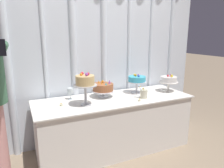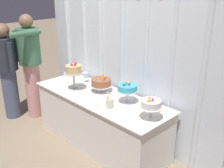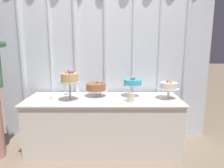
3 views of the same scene
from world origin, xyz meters
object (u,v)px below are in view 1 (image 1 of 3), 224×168
(cake_display_leftmost, at_px, (85,82))
(flower_vase, at_px, (143,93))
(cake_table, at_px, (114,124))
(cake_display_midleft, at_px, (103,88))
(wine_glass, at_px, (70,91))
(cake_display_midright, at_px, (137,80))
(cake_display_rightmost, at_px, (169,80))
(tealight_far_left, at_px, (61,105))
(tealight_near_left, at_px, (139,100))

(cake_display_leftmost, relative_size, flower_vase, 2.20)
(cake_table, distance_m, cake_display_midleft, 0.51)
(cake_display_leftmost, xyz_separation_m, wine_glass, (-0.11, 0.29, -0.17))
(cake_display_leftmost, bearing_deg, cake_display_midright, 13.99)
(cake_table, bearing_deg, cake_display_rightmost, -0.98)
(cake_display_rightmost, relative_size, tealight_far_left, 7.08)
(cake_display_rightmost, bearing_deg, wine_glass, 171.50)
(cake_display_midright, height_order, cake_display_rightmost, cake_display_midright)
(cake_display_midright, bearing_deg, tealight_near_left, -115.91)
(cake_table, height_order, tealight_far_left, tealight_far_left)
(wine_glass, bearing_deg, tealight_near_left, -29.31)
(cake_display_leftmost, height_order, wine_glass, cake_display_leftmost)
(cake_display_midright, height_order, flower_vase, cake_display_midright)
(cake_display_midright, xyz_separation_m, tealight_far_left, (-1.09, -0.12, -0.17))
(cake_display_leftmost, relative_size, cake_display_rightmost, 1.43)
(cake_display_leftmost, height_order, tealight_near_left, cake_display_leftmost)
(cake_display_midleft, xyz_separation_m, wine_glass, (-0.42, 0.07, -0.02))
(tealight_near_left, bearing_deg, wine_glass, 150.69)
(cake_display_leftmost, height_order, flower_vase, cake_display_leftmost)
(cake_table, height_order, cake_display_midright, cake_display_midright)
(cake_display_midleft, relative_size, tealight_near_left, 8.39)
(cake_display_midleft, distance_m, flower_vase, 0.54)
(flower_vase, xyz_separation_m, tealight_far_left, (-1.04, 0.14, -0.05))
(cake_display_midleft, relative_size, cake_display_rightmost, 1.12)
(cake_display_midright, height_order, tealight_near_left, cake_display_midright)
(tealight_near_left, bearing_deg, flower_vase, 36.67)
(flower_vase, distance_m, tealight_near_left, 0.15)
(cake_display_midleft, height_order, cake_display_rightmost, cake_display_rightmost)
(cake_display_leftmost, distance_m, wine_glass, 0.36)
(wine_glass, bearing_deg, cake_table, -20.07)
(cake_display_rightmost, distance_m, wine_glass, 1.41)
(wine_glass, height_order, flower_vase, flower_vase)
(cake_display_midright, bearing_deg, cake_display_leftmost, -166.01)
(cake_display_leftmost, distance_m, flower_vase, 0.80)
(cake_display_midleft, relative_size, tealight_far_left, 7.93)
(cake_display_midright, bearing_deg, cake_display_rightmost, -14.70)
(cake_table, bearing_deg, cake_display_midright, 14.99)
(tealight_far_left, bearing_deg, tealight_near_left, -13.51)
(cake_display_midright, bearing_deg, flower_vase, -101.52)
(cake_display_leftmost, height_order, cake_display_midright, cake_display_leftmost)
(wine_glass, bearing_deg, cake_display_midright, -5.32)
(wine_glass, relative_size, tealight_far_left, 3.87)
(cake_display_midleft, height_order, tealight_near_left, cake_display_midleft)
(cake_table, relative_size, flower_vase, 11.52)
(cake_display_midleft, distance_m, cake_display_midright, 0.51)
(cake_display_leftmost, bearing_deg, flower_vase, -3.92)
(cake_table, distance_m, tealight_near_left, 0.50)
(cake_display_rightmost, xyz_separation_m, tealight_far_left, (-1.56, 0.00, -0.15))
(flower_vase, xyz_separation_m, tealight_near_left, (-0.11, -0.08, -0.05))
(cake_display_leftmost, distance_m, cake_display_midleft, 0.42)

